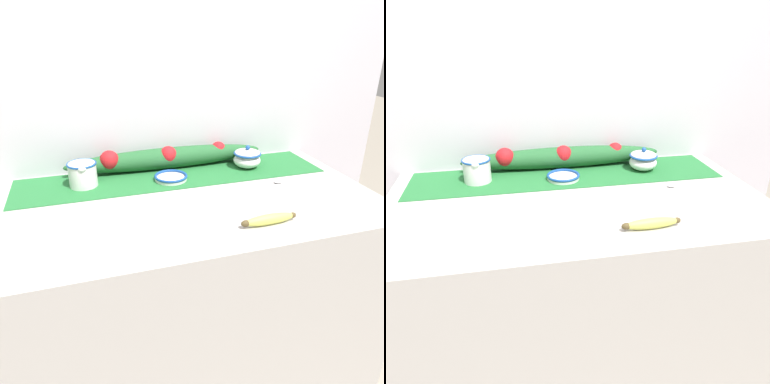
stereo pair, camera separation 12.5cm
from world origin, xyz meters
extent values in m
plane|color=gray|center=(0.00, 0.00, 0.00)|extent=(12.00, 12.00, 0.00)
cube|color=#B7B2AD|center=(0.00, 0.00, 0.46)|extent=(1.33, 0.74, 0.91)
cube|color=silver|center=(0.00, 0.39, 1.20)|extent=(2.13, 0.04, 2.40)
cube|color=#236B33|center=(0.00, 0.22, 0.91)|extent=(1.23, 0.27, 0.00)
cylinder|color=white|center=(-0.35, 0.22, 0.96)|extent=(0.10, 0.10, 0.09)
torus|color=#194793|center=(-0.35, 0.22, 1.00)|extent=(0.11, 0.11, 0.01)
torus|color=white|center=(-0.35, 0.28, 0.97)|extent=(0.05, 0.01, 0.05)
ellipsoid|color=white|center=(-0.35, 0.17, 1.00)|extent=(0.03, 0.02, 0.02)
ellipsoid|color=white|center=(0.32, 0.22, 0.95)|extent=(0.11, 0.11, 0.06)
torus|color=#194793|center=(0.32, 0.22, 0.97)|extent=(0.12, 0.12, 0.01)
ellipsoid|color=white|center=(0.32, 0.22, 0.98)|extent=(0.10, 0.10, 0.02)
sphere|color=#194793|center=(0.32, 0.22, 1.00)|extent=(0.02, 0.02, 0.02)
cylinder|color=white|center=(-0.02, 0.18, 0.92)|extent=(0.13, 0.13, 0.01)
torus|color=#194793|center=(-0.02, 0.18, 0.93)|extent=(0.13, 0.13, 0.01)
ellipsoid|color=#CCD156|center=(0.18, -0.25, 0.93)|extent=(0.18, 0.04, 0.03)
ellipsoid|color=brown|center=(0.10, -0.25, 0.93)|extent=(0.03, 0.02, 0.02)
ellipsoid|color=brown|center=(0.26, -0.24, 0.93)|extent=(0.02, 0.02, 0.02)
cube|color=#B7B7BC|center=(0.28, 0.04, 0.91)|extent=(0.14, 0.01, 0.00)
ellipsoid|color=#B7B7BC|center=(0.37, 0.03, 0.92)|extent=(0.04, 0.03, 0.01)
cube|color=silver|center=(-0.55, -0.21, 0.93)|extent=(0.15, 0.15, 0.03)
ellipsoid|color=#235B2D|center=(0.00, 0.32, 0.96)|extent=(0.84, 0.10, 0.09)
sphere|color=red|center=(-0.24, 0.30, 0.98)|extent=(0.08, 0.08, 0.08)
sphere|color=red|center=(0.00, 0.30, 0.98)|extent=(0.07, 0.07, 0.07)
sphere|color=red|center=(0.23, 0.32, 0.97)|extent=(0.07, 0.07, 0.07)
camera|label=1|loc=(-0.34, -1.14, 1.48)|focal=35.00mm
camera|label=2|loc=(-0.22, -1.17, 1.48)|focal=35.00mm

